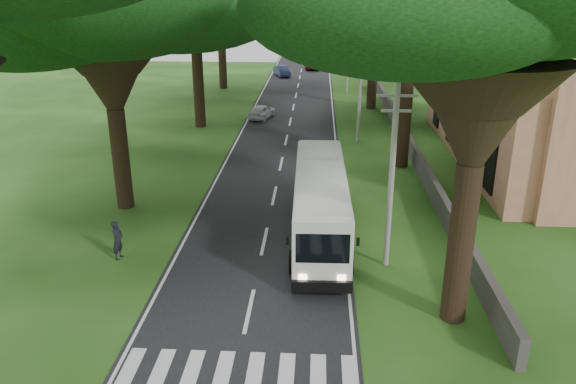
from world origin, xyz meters
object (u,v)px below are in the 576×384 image
Objects in this scene: church at (555,90)px; distant_car_b at (282,71)px; pole_far at (348,54)px; distant_car_a at (262,111)px; pole_mid at (360,87)px; pedestrian at (118,240)px; pole_near at (392,174)px; distant_car_c at (313,64)px; coach_bus at (320,201)px.

church is 40.81m from distant_car_b.
pole_far is 2.19× the size of distant_car_a.
pole_mid reaches higher than pedestrian.
distant_car_c is at bearing 93.98° from pole_near.
coach_bus is (-2.89, -37.18, -2.39)m from pole_far.
coach_bus reaches higher than pedestrian.
pole_near is 4.48× the size of pedestrian.
pole_far is at bearing 90.00° from pole_mid.
pole_mid is 2.19× the size of distant_car_a.
pole_mid is at bearing 94.79° from distant_car_c.
pole_mid is 0.71× the size of coach_bus.
pole_near is at bearing 123.78° from distant_car_a.
pole_far reaches higher than distant_car_c.
church is 13.43× the size of pedestrian.
church is at bearing -19.81° from pole_mid.
pole_mid is 1.60× the size of distant_car_c.
distant_car_b is 2.24× the size of pedestrian.
pole_mid is 11.37m from distant_car_a.
distant_car_b is at bearing 58.22° from distant_car_c.
pole_near is at bearing 92.67° from distant_car_c.
pole_far is 1.60× the size of distant_car_c.
church is 29.03m from pedestrian.
coach_bus reaches higher than distant_car_a.
distant_car_c is at bearing 96.11° from pole_mid.
pole_near is at bearing -90.00° from pole_far.
pedestrian is (-7.80, -57.36, 0.14)m from distant_car_c.
coach_bus is (-2.89, -17.18, -2.39)m from pole_mid.
distant_car_a is at bearing 106.61° from pole_near.
church is 3.00× the size of pole_mid.
pole_mid is 1.00× the size of pole_far.
distant_car_b is (-7.85, 50.75, -3.49)m from pole_near.
pole_mid is 23.50m from pedestrian.
coach_bus is 48.19m from distant_car_b.
pole_mid is 37.67m from distant_car_c.
coach_bus is 9.40m from pedestrian.
pedestrian is at bearing -179.73° from pole_near.
coach_bus is 3.10× the size of distant_car_a.
pole_far is at bearing -105.07° from distant_car_a.
pole_near is 12.24m from pedestrian.
pole_far is at bearing 84.60° from coach_bus.
pole_near is 1.00× the size of pole_far.
distant_car_a is (-8.10, 7.15, -3.53)m from pole_mid.
church is 45.04m from distant_car_c.
coach_bus is 2.27× the size of distant_car_c.
distant_car_a is 27.46m from pedestrian.
distant_car_c is at bearing 42.01° from distant_car_b.
pole_near is 0.71× the size of coach_bus.
distant_car_c is at bearing 102.99° from pole_far.
pole_mid is at bearing -93.21° from distant_car_b.
distant_car_a is at bearing 1.66° from pedestrian.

